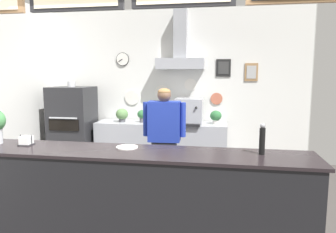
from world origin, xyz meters
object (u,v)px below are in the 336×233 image
at_px(pizza_oven, 73,129).
at_px(potted_oregano, 216,116).
at_px(potted_thyme, 122,115).
at_px(espresso_machine, 189,111).
at_px(potted_rosemary, 142,115).
at_px(condiment_plate, 128,147).
at_px(shop_worker, 164,141).
at_px(pepper_grinder, 262,139).
at_px(napkin_holder, 26,141).

xyz_separation_m(pizza_oven, potted_oregano, (2.65, 0.18, 0.27)).
bearing_deg(potted_thyme, espresso_machine, 0.16).
height_order(pizza_oven, potted_oregano, pizza_oven).
bearing_deg(potted_thyme, potted_rosemary, 1.28).
height_order(potted_rosemary, condiment_plate, potted_rosemary).
relative_size(shop_worker, pepper_grinder, 5.63).
bearing_deg(espresso_machine, potted_thyme, -179.84).
xyz_separation_m(potted_rosemary, pepper_grinder, (1.82, -2.72, 0.18)).
relative_size(potted_oregano, pepper_grinder, 0.84).
distance_m(potted_thyme, napkin_holder, 2.73).
relative_size(potted_thyme, napkin_holder, 1.88).
bearing_deg(pepper_grinder, shop_worker, 129.43).
distance_m(pizza_oven, napkin_holder, 2.72).
distance_m(potted_rosemary, condiment_plate, 2.74).
bearing_deg(espresso_machine, pizza_oven, -176.14).
relative_size(potted_oregano, potted_rosemary, 1.05).
relative_size(pizza_oven, condiment_plate, 7.76).
distance_m(potted_thyme, pepper_grinder, 3.50).
bearing_deg(potted_oregano, pepper_grinder, -80.23).
bearing_deg(potted_thyme, potted_oregano, 1.34).
height_order(napkin_holder, condiment_plate, napkin_holder).
distance_m(potted_thyme, potted_oregano, 1.73).
height_order(espresso_machine, napkin_holder, espresso_machine).
xyz_separation_m(potted_thyme, potted_rosemary, (0.38, 0.01, 0.00)).
xyz_separation_m(potted_rosemary, condiment_plate, (0.54, -2.68, 0.04)).
bearing_deg(condiment_plate, pizza_oven, 126.00).
bearing_deg(espresso_machine, condiment_plate, -97.02).
bearing_deg(potted_thyme, pepper_grinder, -50.92).
bearing_deg(condiment_plate, shop_worker, 85.13).
bearing_deg(espresso_machine, potted_oregano, 4.46).
xyz_separation_m(espresso_machine, condiment_plate, (-0.33, -2.68, -0.04)).
relative_size(shop_worker, napkin_holder, 12.23).
distance_m(espresso_machine, potted_rosemary, 0.87).
height_order(espresso_machine, potted_rosemary, espresso_machine).
bearing_deg(napkin_holder, espresso_machine, 62.90).
height_order(espresso_machine, potted_oregano, espresso_machine).
distance_m(espresso_machine, potted_oregano, 0.49).
xyz_separation_m(potted_oregano, potted_rosemary, (-1.35, -0.03, -0.00)).
height_order(espresso_machine, potted_thyme, espresso_machine).
distance_m(potted_oregano, potted_rosemary, 1.35).
distance_m(pizza_oven, potted_oregano, 2.67).
height_order(potted_thyme, potted_oregano, potted_thyme).
bearing_deg(shop_worker, espresso_machine, -101.53).
relative_size(pizza_oven, napkin_holder, 12.63).
distance_m(napkin_holder, condiment_plate, 1.07).
distance_m(shop_worker, pepper_grinder, 1.87).
relative_size(potted_thyme, potted_rosemary, 1.08).
bearing_deg(potted_oregano, condiment_plate, -106.54).
height_order(shop_worker, potted_rosemary, shop_worker).
relative_size(napkin_holder, condiment_plate, 0.61).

